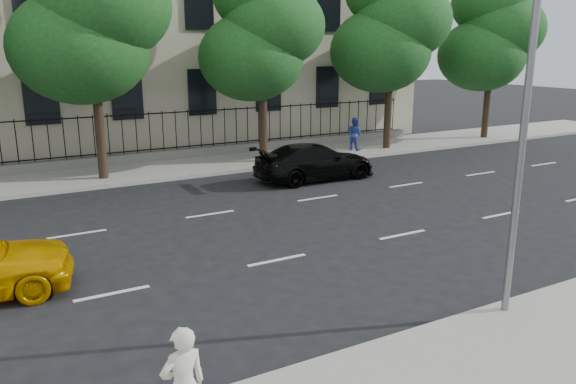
# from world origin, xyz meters

# --- Properties ---
(ground) EXTENTS (120.00, 120.00, 0.00)m
(ground) POSITION_xyz_m (0.00, 0.00, 0.00)
(ground) COLOR black
(ground) RESTS_ON ground
(far_sidewalk) EXTENTS (60.00, 4.00, 0.15)m
(far_sidewalk) POSITION_xyz_m (0.00, 14.00, 0.07)
(far_sidewalk) COLOR gray
(far_sidewalk) RESTS_ON ground
(lane_markings) EXTENTS (49.60, 4.62, 0.01)m
(lane_markings) POSITION_xyz_m (0.00, 4.75, 0.01)
(lane_markings) COLOR silver
(lane_markings) RESTS_ON ground
(iron_fence) EXTENTS (30.00, 0.50, 2.20)m
(iron_fence) POSITION_xyz_m (0.00, 15.70, 0.65)
(iron_fence) COLOR slate
(iron_fence) RESTS_ON far_sidewalk
(street_light) EXTENTS (0.25, 3.32, 8.05)m
(street_light) POSITION_xyz_m (2.50, -1.77, 5.15)
(street_light) COLOR slate
(street_light) RESTS_ON near_sidewalk
(tree_c) EXTENTS (5.89, 5.50, 9.80)m
(tree_c) POSITION_xyz_m (-1.96, 13.36, 6.41)
(tree_c) COLOR #382619
(tree_c) RESTS_ON far_sidewalk
(tree_d) EXTENTS (5.34, 4.94, 8.84)m
(tree_d) POSITION_xyz_m (5.04, 13.36, 5.84)
(tree_d) COLOR #382619
(tree_d) RESTS_ON far_sidewalk
(tree_e) EXTENTS (5.71, 5.31, 9.46)m
(tree_e) POSITION_xyz_m (12.04, 13.36, 6.20)
(tree_e) COLOR #382619
(tree_e) RESTS_ON far_sidewalk
(tree_f) EXTENTS (5.52, 5.12, 9.01)m
(tree_f) POSITION_xyz_m (19.04, 13.36, 5.88)
(tree_f) COLOR #382619
(tree_f) RESTS_ON far_sidewalk
(black_sedan) EXTENTS (4.97, 2.02, 1.44)m
(black_sedan) POSITION_xyz_m (5.42, 9.48, 0.72)
(black_sedan) COLOR black
(black_sedan) RESTS_ON ground
(pedestrian_far) EXTENTS (0.85, 0.95, 1.62)m
(pedestrian_far) POSITION_xyz_m (10.16, 13.46, 0.96)
(pedestrian_far) COLOR #293995
(pedestrian_far) RESTS_ON far_sidewalk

